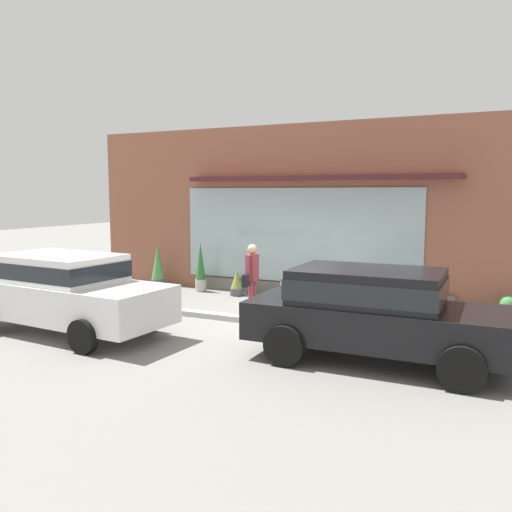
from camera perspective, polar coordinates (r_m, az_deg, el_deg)
The scene contains 14 objects.
ground_plane at distance 11.61m, azimuth 1.45°, elevation -7.18°, with size 60.00×60.00×0.00m, color gray.
curb_strip at distance 11.42m, azimuth 1.04°, elevation -7.11°, with size 14.00×0.24×0.12m, color #B2B2AD.
storefront at distance 14.24m, azimuth 6.71°, elevation 4.66°, with size 14.00×0.81×4.64m.
fire_hydrant at distance 12.02m, azimuth 3.37°, elevation -4.39°, with size 0.44×0.41×0.92m.
pedestrian_with_handbag at distance 12.01m, azimuth -0.46°, elevation -2.02°, with size 0.22×0.67×1.65m.
parked_car_black at distance 9.03m, azimuth 12.66°, elevation -5.61°, with size 4.38×1.96×1.56m.
parked_car_white at distance 11.34m, azimuth -20.02°, elevation -3.31°, with size 4.54×2.15×1.58m.
potted_plant_window_center at distance 14.53m, azimuth -2.08°, elevation -2.97°, with size 0.38×0.38×0.71m.
potted_plant_corner_tall at distance 13.59m, azimuth 9.95°, elevation -4.24°, with size 0.33×0.33×0.47m.
potted_plant_by_entrance at distance 16.08m, azimuth -10.56°, elevation -1.15°, with size 0.43×0.43×1.27m.
potted_plant_window_left at distance 15.19m, azimuth -6.01°, elevation -1.29°, with size 0.32×0.32×1.40m.
potted_plant_window_right at distance 13.44m, azimuth 14.01°, elevation -4.15°, with size 0.38×0.38×0.61m.
potted_plant_trailing_edge at distance 13.06m, azimuth 25.56°, elevation -4.94°, with size 0.39×0.39×0.55m.
potted_plant_near_hydrant at distance 13.93m, azimuth 3.67°, elevation -3.57°, with size 0.37×0.37×0.55m.
Camera 1 is at (4.61, -10.28, 2.81)m, focal length 37.04 mm.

